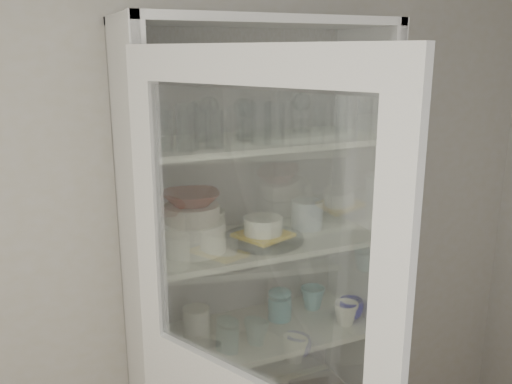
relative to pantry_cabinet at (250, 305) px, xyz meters
name	(u,v)px	position (x,y,z in m)	size (l,w,h in m)	color
wall_back	(190,219)	(-0.20, 0.16, 0.36)	(3.60, 0.02, 2.60)	#AEA797
pantry_cabinet	(250,305)	(0.00, 0.00, 0.00)	(1.00, 0.45, 2.10)	silver
tumbler_0	(164,131)	(-0.38, -0.17, 0.79)	(0.07, 0.07, 0.13)	silver
tumbler_1	(187,127)	(-0.31, -0.20, 0.80)	(0.08, 0.08, 0.15)	silver
tumbler_2	(215,129)	(-0.21, -0.19, 0.78)	(0.06, 0.06, 0.13)	silver
tumbler_3	(261,123)	(-0.04, -0.20, 0.80)	(0.08, 0.08, 0.15)	silver
tumbler_4	(274,124)	(0.00, -0.22, 0.79)	(0.07, 0.07, 0.14)	silver
tumbler_5	(346,118)	(0.30, -0.22, 0.80)	(0.08, 0.08, 0.16)	silver
tumbler_6	(363,118)	(0.41, -0.17, 0.79)	(0.07, 0.07, 0.14)	silver
tumbler_7	(149,127)	(-0.41, -0.07, 0.79)	(0.07, 0.07, 0.13)	silver
tumbler_8	(202,121)	(-0.21, -0.04, 0.79)	(0.07, 0.07, 0.15)	silver
tumbler_9	(246,121)	(-0.05, -0.09, 0.79)	(0.07, 0.07, 0.14)	silver
goblet_0	(141,120)	(-0.41, 0.04, 0.80)	(0.07, 0.07, 0.16)	silver
goblet_1	(210,115)	(-0.15, 0.04, 0.80)	(0.07, 0.07, 0.17)	silver
goblet_2	(242,116)	(-0.02, 0.01, 0.80)	(0.07, 0.07, 0.16)	silver
goblet_3	(302,110)	(0.24, 0.01, 0.81)	(0.08, 0.08, 0.17)	silver
plate_stack_front	(193,236)	(-0.27, -0.09, 0.38)	(0.25, 0.25, 0.11)	white
plate_stack_back	(201,224)	(-0.20, 0.03, 0.38)	(0.20, 0.20, 0.11)	white
cream_bowl	(192,213)	(-0.27, -0.09, 0.46)	(0.20, 0.20, 0.06)	beige
terracotta_bowl	(192,198)	(-0.27, -0.09, 0.52)	(0.20, 0.20, 0.05)	maroon
glass_platter	(263,239)	(0.01, -0.11, 0.33)	(0.32, 0.32, 0.02)	silver
yellow_trivet	(263,235)	(0.01, -0.11, 0.35)	(0.18, 0.18, 0.01)	yellow
white_ramekin	(263,225)	(0.01, -0.11, 0.38)	(0.15, 0.15, 0.07)	white
grey_bowl_stack	(307,214)	(0.24, -0.04, 0.38)	(0.13, 0.13, 0.12)	silver
mug_blue	(351,309)	(0.41, -0.15, -0.04)	(0.11, 0.11, 0.09)	#080E96
mug_teal	(313,298)	(0.31, 0.00, -0.03)	(0.11, 0.11, 0.10)	#17747D
mug_white	(346,313)	(0.36, -0.18, -0.03)	(0.10, 0.10, 0.10)	white
teal_jar	(280,306)	(0.13, -0.03, -0.02)	(0.10, 0.10, 0.12)	#17747D
measuring_cups	(205,348)	(-0.26, -0.15, -0.06)	(0.09, 0.09, 0.04)	silver
white_canister	(196,323)	(-0.25, -0.03, -0.02)	(0.11, 0.11, 0.13)	white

